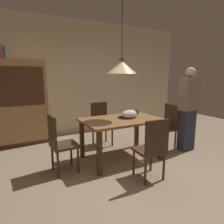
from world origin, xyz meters
TOP-DOWN VIEW (x-y plane):
  - ground at (0.00, 0.00)m, footprint 10.00×10.00m
  - back_wall at (0.00, 2.65)m, footprint 6.40×0.10m
  - dining_table at (0.14, 0.56)m, footprint 1.40×0.90m
  - chair_near_front at (0.14, -0.32)m, footprint 0.43×0.43m
  - chair_left_side at (-0.99, 0.56)m, footprint 0.42×0.42m
  - chair_right_side at (1.27, 0.56)m, footprint 0.41×0.41m
  - chair_far_back at (0.14, 1.44)m, footprint 0.41×0.41m
  - cat_sleeping at (0.32, 0.55)m, footprint 0.39×0.25m
  - pendant_lamp at (0.14, 0.56)m, footprint 0.52×0.52m
  - hutch_bookcase at (-1.39, 2.32)m, footprint 1.12×0.45m
  - book_red_tall at (-1.69, 2.32)m, footprint 0.04×0.22m
  - book_blue_wide at (-1.62, 2.32)m, footprint 0.06×0.24m
  - person_standing at (1.54, 0.29)m, footprint 0.36×0.22m

SIDE VIEW (x-z plane):
  - ground at x=0.00m, z-range 0.00..0.00m
  - chair_near_front at x=0.14m, z-range 0.05..0.98m
  - chair_left_side at x=-0.99m, z-range 0.05..0.98m
  - chair_right_side at x=1.27m, z-range 0.05..0.98m
  - chair_far_back at x=0.14m, z-range 0.05..0.98m
  - dining_table at x=0.14m, z-range 0.27..1.02m
  - cat_sleeping at x=0.32m, z-range 0.75..0.90m
  - person_standing at x=1.54m, z-range 0.01..1.69m
  - hutch_bookcase at x=-1.39m, z-range -0.04..1.81m
  - back_wall at x=0.00m, z-range 0.00..2.90m
  - pendant_lamp at x=0.14m, z-range 1.01..2.31m
  - book_blue_wide at x=-1.62m, z-range 1.85..2.09m
  - book_red_tall at x=-1.69m, z-range 1.85..2.13m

